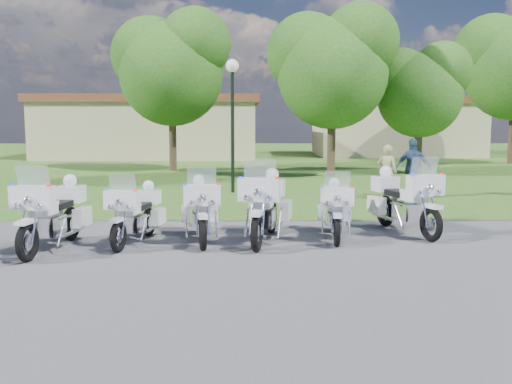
{
  "coord_description": "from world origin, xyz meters",
  "views": [
    {
      "loc": [
        0.79,
        -10.94,
        2.48
      ],
      "look_at": [
        0.88,
        1.2,
        0.95
      ],
      "focal_mm": 40.0,
      "sensor_mm": 36.0,
      "label": 1
    }
  ],
  "objects_px": {
    "motorcycle_4": "(266,205)",
    "bystander_a": "(387,172)",
    "lamp_post": "(232,93)",
    "bystander_c": "(413,169)",
    "motorcycle_1": "(54,213)",
    "motorcycle_6": "(403,200)",
    "motorcycle_2": "(137,213)",
    "motorcycle_5": "(335,209)",
    "motorcycle_3": "(200,209)"
  },
  "relations": [
    {
      "from": "motorcycle_4",
      "to": "bystander_a",
      "type": "distance_m",
      "value": 7.27
    },
    {
      "from": "lamp_post",
      "to": "bystander_c",
      "type": "xyz_separation_m",
      "value": [
        5.81,
        -1.43,
        -2.44
      ]
    },
    {
      "from": "motorcycle_1",
      "to": "motorcycle_6",
      "type": "xyz_separation_m",
      "value": [
        7.21,
        1.62,
        0.02
      ]
    },
    {
      "from": "motorcycle_2",
      "to": "bystander_a",
      "type": "distance_m",
      "value": 9.11
    },
    {
      "from": "motorcycle_2",
      "to": "bystander_a",
      "type": "xyz_separation_m",
      "value": [
        6.59,
        6.29,
        0.25
      ]
    },
    {
      "from": "motorcycle_2",
      "to": "bystander_c",
      "type": "height_order",
      "value": "bystander_c"
    },
    {
      "from": "motorcycle_1",
      "to": "bystander_c",
      "type": "height_order",
      "value": "bystander_c"
    },
    {
      "from": "lamp_post",
      "to": "bystander_c",
      "type": "relative_size",
      "value": 2.38
    },
    {
      "from": "motorcycle_1",
      "to": "motorcycle_2",
      "type": "xyz_separation_m",
      "value": [
        1.49,
        0.56,
        -0.09
      ]
    },
    {
      "from": "motorcycle_4",
      "to": "bystander_c",
      "type": "bearing_deg",
      "value": -116.2
    },
    {
      "from": "motorcycle_5",
      "to": "motorcycle_6",
      "type": "height_order",
      "value": "motorcycle_6"
    },
    {
      "from": "motorcycle_6",
      "to": "bystander_c",
      "type": "height_order",
      "value": "bystander_c"
    },
    {
      "from": "bystander_c",
      "to": "lamp_post",
      "type": "bearing_deg",
      "value": -12.29
    },
    {
      "from": "motorcycle_2",
      "to": "lamp_post",
      "type": "distance_m",
      "value": 8.72
    },
    {
      "from": "motorcycle_4",
      "to": "motorcycle_5",
      "type": "distance_m",
      "value": 1.51
    },
    {
      "from": "motorcycle_2",
      "to": "lamp_post",
      "type": "xyz_separation_m",
      "value": [
        1.69,
        8.09,
        2.77
      ]
    },
    {
      "from": "motorcycle_1",
      "to": "motorcycle_4",
      "type": "xyz_separation_m",
      "value": [
        4.13,
        0.74,
        0.03
      ]
    },
    {
      "from": "motorcycle_1",
      "to": "bystander_a",
      "type": "bearing_deg",
      "value": -133.04
    },
    {
      "from": "motorcycle_3",
      "to": "bystander_a",
      "type": "bearing_deg",
      "value": -138.68
    },
    {
      "from": "motorcycle_5",
      "to": "motorcycle_3",
      "type": "bearing_deg",
      "value": 11.02
    },
    {
      "from": "motorcycle_1",
      "to": "motorcycle_5",
      "type": "height_order",
      "value": "motorcycle_1"
    },
    {
      "from": "motorcycle_2",
      "to": "motorcycle_5",
      "type": "relative_size",
      "value": 0.99
    },
    {
      "from": "motorcycle_6",
      "to": "lamp_post",
      "type": "bearing_deg",
      "value": -76.93
    },
    {
      "from": "motorcycle_5",
      "to": "lamp_post",
      "type": "bearing_deg",
      "value": -66.59
    },
    {
      "from": "motorcycle_2",
      "to": "motorcycle_3",
      "type": "xyz_separation_m",
      "value": [
        1.28,
        0.21,
        0.05
      ]
    },
    {
      "from": "motorcycle_4",
      "to": "lamp_post",
      "type": "relative_size",
      "value": 0.57
    },
    {
      "from": "motorcycle_2",
      "to": "lamp_post",
      "type": "height_order",
      "value": "lamp_post"
    },
    {
      "from": "motorcycle_3",
      "to": "lamp_post",
      "type": "bearing_deg",
      "value": -100.52
    },
    {
      "from": "motorcycle_3",
      "to": "lamp_post",
      "type": "distance_m",
      "value": 8.34
    },
    {
      "from": "lamp_post",
      "to": "motorcycle_6",
      "type": "bearing_deg",
      "value": -60.19
    },
    {
      "from": "motorcycle_2",
      "to": "motorcycle_4",
      "type": "relative_size",
      "value": 0.83
    },
    {
      "from": "motorcycle_5",
      "to": "lamp_post",
      "type": "xyz_separation_m",
      "value": [
        -2.43,
        7.61,
        2.77
      ]
    },
    {
      "from": "motorcycle_5",
      "to": "bystander_a",
      "type": "distance_m",
      "value": 6.32
    },
    {
      "from": "lamp_post",
      "to": "motorcycle_2",
      "type": "bearing_deg",
      "value": -101.8
    },
    {
      "from": "motorcycle_6",
      "to": "bystander_a",
      "type": "relative_size",
      "value": 1.46
    },
    {
      "from": "motorcycle_4",
      "to": "lamp_post",
      "type": "bearing_deg",
      "value": -72.45
    },
    {
      "from": "motorcycle_1",
      "to": "bystander_a",
      "type": "xyz_separation_m",
      "value": [
        8.07,
        6.84,
        0.15
      ]
    },
    {
      "from": "motorcycle_3",
      "to": "bystander_c",
      "type": "height_order",
      "value": "bystander_c"
    },
    {
      "from": "motorcycle_3",
      "to": "motorcycle_5",
      "type": "height_order",
      "value": "motorcycle_3"
    },
    {
      "from": "motorcycle_2",
      "to": "motorcycle_3",
      "type": "distance_m",
      "value": 1.3
    },
    {
      "from": "motorcycle_5",
      "to": "motorcycle_2",
      "type": "bearing_deg",
      "value": 12.34
    },
    {
      "from": "motorcycle_4",
      "to": "motorcycle_5",
      "type": "height_order",
      "value": "motorcycle_4"
    },
    {
      "from": "motorcycle_3",
      "to": "bystander_c",
      "type": "distance_m",
      "value": 8.96
    },
    {
      "from": "motorcycle_4",
      "to": "motorcycle_6",
      "type": "xyz_separation_m",
      "value": [
        3.08,
        0.87,
        -0.01
      ]
    },
    {
      "from": "motorcycle_4",
      "to": "motorcycle_6",
      "type": "relative_size",
      "value": 1.04
    },
    {
      "from": "motorcycle_6",
      "to": "motorcycle_3",
      "type": "bearing_deg",
      "value": -5.96
    },
    {
      "from": "motorcycle_6",
      "to": "lamp_post",
      "type": "xyz_separation_m",
      "value": [
        -4.03,
        7.03,
        2.66
      ]
    },
    {
      "from": "motorcycle_6",
      "to": "bystander_c",
      "type": "bearing_deg",
      "value": -124.36
    },
    {
      "from": "motorcycle_2",
      "to": "motorcycle_6",
      "type": "xyz_separation_m",
      "value": [
        5.72,
        1.06,
        0.11
      ]
    },
    {
      "from": "motorcycle_4",
      "to": "bystander_a",
      "type": "relative_size",
      "value": 1.51
    }
  ]
}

